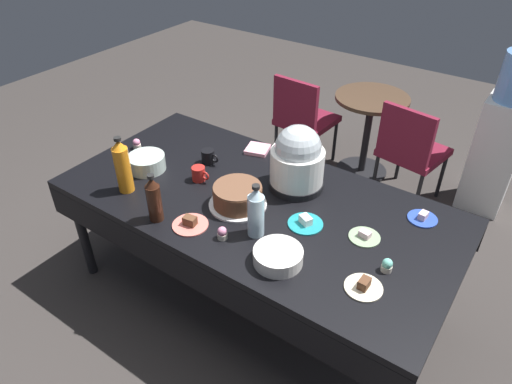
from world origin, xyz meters
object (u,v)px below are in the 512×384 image
(dessert_plate_teal, at_px, (305,223))
(maroon_chair_right, at_px, (410,148))
(cupcake_lemon, at_px, (222,233))
(coffee_mug_black, at_px, (208,157))
(slow_cooker, at_px, (297,160))
(maroon_chair_left, at_px, (303,116))
(cupcake_rose, at_px, (387,265))
(glass_salad_bowl, at_px, (147,162))
(ceramic_snack_bowl, at_px, (278,256))
(dessert_plate_cobalt, at_px, (423,218))
(potluck_table, at_px, (256,208))
(frosted_layer_cake, at_px, (238,196))
(coffee_mug_red, at_px, (199,174))
(soda_bottle_cola, at_px, (154,199))
(dessert_plate_coral, at_px, (190,223))
(soda_bottle_water, at_px, (256,212))
(round_cafe_table, at_px, (369,121))
(dessert_plate_cream, at_px, (364,286))
(dessert_plate_sage, at_px, (365,236))
(cupcake_vanilla, at_px, (137,144))
(water_cooler, at_px, (500,140))
(soda_bottle_orange_juice, at_px, (123,166))

(dessert_plate_teal, xyz_separation_m, maroon_chair_right, (0.06, 1.53, -0.27))
(cupcake_lemon, distance_m, coffee_mug_black, 0.71)
(slow_cooker, bearing_deg, maroon_chair_left, 118.00)
(slow_cooker, bearing_deg, cupcake_rose, -26.62)
(glass_salad_bowl, distance_m, ceramic_snack_bowl, 1.10)
(dessert_plate_cobalt, height_order, maroon_chair_right, maroon_chair_right)
(slow_cooker, bearing_deg, coffee_mug_black, -171.33)
(dessert_plate_cobalt, bearing_deg, potluck_table, -156.46)
(frosted_layer_cake, distance_m, coffee_mug_black, 0.48)
(dessert_plate_teal, relative_size, coffee_mug_red, 1.55)
(soda_bottle_cola, bearing_deg, dessert_plate_coral, 18.02)
(dessert_plate_teal, xyz_separation_m, soda_bottle_water, (-0.17, -0.20, 0.12))
(coffee_mug_black, distance_m, round_cafe_table, 1.65)
(dessert_plate_cream, xyz_separation_m, maroon_chair_left, (-1.31, 1.76, -0.27))
(dessert_plate_cobalt, bearing_deg, coffee_mug_red, -162.11)
(dessert_plate_teal, bearing_deg, dessert_plate_coral, -144.31)
(dessert_plate_cream, distance_m, dessert_plate_sage, 0.34)
(maroon_chair_left, bearing_deg, cupcake_vanilla, -104.99)
(slow_cooker, distance_m, soda_bottle_water, 0.47)
(potluck_table, distance_m, ceramic_snack_bowl, 0.51)
(cupcake_lemon, height_order, cupcake_vanilla, same)
(cupcake_rose, distance_m, water_cooler, 1.94)
(coffee_mug_red, bearing_deg, dessert_plate_cobalt, 17.89)
(maroon_chair_left, distance_m, water_cooler, 1.52)
(cupcake_lemon, height_order, cupcake_rose, same)
(frosted_layer_cake, relative_size, dessert_plate_teal, 1.73)
(soda_bottle_cola, bearing_deg, cupcake_vanilla, 144.06)
(dessert_plate_cream, relative_size, dessert_plate_teal, 0.93)
(potluck_table, xyz_separation_m, water_cooler, (0.93, 1.82, -0.10))
(potluck_table, relative_size, coffee_mug_black, 18.25)
(dessert_plate_cobalt, height_order, cupcake_rose, cupcake_rose)
(cupcake_lemon, relative_size, coffee_mug_red, 0.57)
(frosted_layer_cake, height_order, soda_bottle_water, soda_bottle_water)
(cupcake_lemon, xyz_separation_m, cupcake_rose, (0.75, 0.25, 0.00))
(cupcake_rose, relative_size, coffee_mug_red, 0.57)
(coffee_mug_red, height_order, round_cafe_table, coffee_mug_red)
(cupcake_rose, height_order, soda_bottle_orange_juice, soda_bottle_orange_juice)
(potluck_table, height_order, soda_bottle_cola, soda_bottle_cola)
(round_cafe_table, distance_m, water_cooler, 0.99)
(frosted_layer_cake, relative_size, round_cafe_table, 0.44)
(dessert_plate_sage, relative_size, cupcake_rose, 2.33)
(soda_bottle_water, relative_size, coffee_mug_black, 2.43)
(soda_bottle_cola, relative_size, maroon_chair_left, 0.32)
(coffee_mug_red, bearing_deg, soda_bottle_orange_juice, -131.04)
(glass_salad_bowl, height_order, cupcake_rose, glass_salad_bowl)
(potluck_table, xyz_separation_m, slow_cooker, (0.12, 0.23, 0.24))
(soda_bottle_cola, relative_size, coffee_mug_black, 2.27)
(dessert_plate_sage, distance_m, maroon_chair_right, 1.49)
(soda_bottle_cola, bearing_deg, coffee_mug_red, 97.67)
(dessert_plate_sage, bearing_deg, ceramic_snack_bowl, -123.82)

